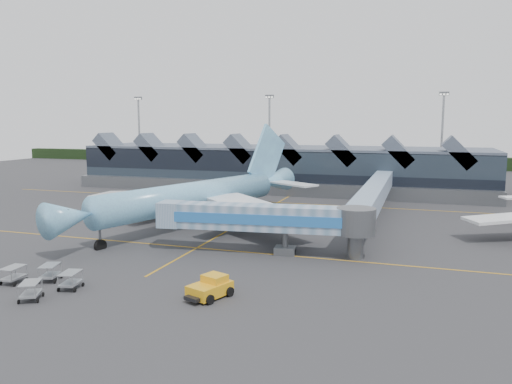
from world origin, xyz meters
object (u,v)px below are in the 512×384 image
(main_airliner, at_px, (199,195))
(jet_bridge, at_px, (276,220))
(pushback_tug, at_px, (210,288))
(fuel_truck, at_px, (208,205))

(main_airliner, relative_size, jet_bridge, 1.83)
(pushback_tug, bearing_deg, jet_bridge, 104.98)
(jet_bridge, xyz_separation_m, fuel_truck, (-16.10, 17.47, -1.94))
(main_airliner, xyz_separation_m, jet_bridge, (15.05, -11.89, -0.43))
(main_airliner, relative_size, fuel_truck, 4.28)
(main_airliner, bearing_deg, pushback_tug, -45.52)
(jet_bridge, distance_m, pushback_tug, 15.93)
(main_airliner, height_order, jet_bridge, main_airliner)
(main_airliner, distance_m, fuel_truck, 6.15)
(fuel_truck, bearing_deg, pushback_tug, -90.06)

